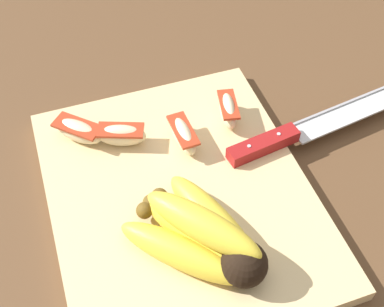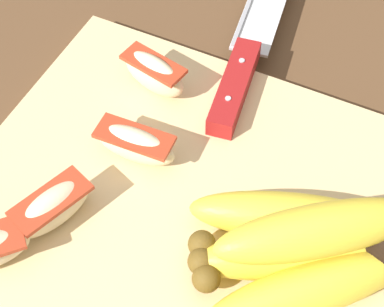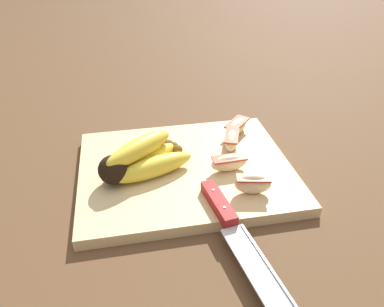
{
  "view_description": "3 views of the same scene",
  "coord_description": "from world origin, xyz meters",
  "px_view_note": "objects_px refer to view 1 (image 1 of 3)",
  "views": [
    {
      "loc": [
        0.35,
        -0.09,
        0.53
      ],
      "look_at": [
        -0.03,
        0.04,
        0.05
      ],
      "focal_mm": 47.78,
      "sensor_mm": 36.0,
      "label": 1
    },
    {
      "loc": [
        0.09,
        -0.2,
        0.43
      ],
      "look_at": [
        -0.03,
        0.05,
        0.05
      ],
      "focal_mm": 59.01,
      "sensor_mm": 36.0,
      "label": 2
    },
    {
      "loc": [
        0.1,
        0.58,
        0.42
      ],
      "look_at": [
        -0.02,
        0.0,
        0.04
      ],
      "focal_mm": 35.65,
      "sensor_mm": 36.0,
      "label": 3
    }
  ],
  "objects_px": {
    "apple_wedge_far": "(183,135)",
    "apple_wedge_extra": "(78,131)",
    "chefs_knife": "(294,133)",
    "banana_bunch": "(203,236)",
    "apple_wedge_middle": "(228,110)",
    "apple_wedge_near": "(121,135)"
  },
  "relations": [
    {
      "from": "apple_wedge_far",
      "to": "apple_wedge_extra",
      "type": "height_order",
      "value": "apple_wedge_far"
    },
    {
      "from": "chefs_knife",
      "to": "apple_wedge_extra",
      "type": "height_order",
      "value": "apple_wedge_extra"
    },
    {
      "from": "banana_bunch",
      "to": "apple_wedge_extra",
      "type": "bearing_deg",
      "value": -154.57
    },
    {
      "from": "banana_bunch",
      "to": "apple_wedge_extra",
      "type": "height_order",
      "value": "banana_bunch"
    },
    {
      "from": "chefs_knife",
      "to": "apple_wedge_middle",
      "type": "height_order",
      "value": "apple_wedge_middle"
    },
    {
      "from": "apple_wedge_middle",
      "to": "apple_wedge_extra",
      "type": "xyz_separation_m",
      "value": [
        -0.03,
        -0.2,
        -0.0
      ]
    },
    {
      "from": "apple_wedge_far",
      "to": "chefs_knife",
      "type": "bearing_deg",
      "value": 75.9
    },
    {
      "from": "apple_wedge_extra",
      "to": "apple_wedge_far",
      "type": "bearing_deg",
      "value": 67.68
    },
    {
      "from": "apple_wedge_middle",
      "to": "apple_wedge_far",
      "type": "distance_m",
      "value": 0.07
    },
    {
      "from": "banana_bunch",
      "to": "apple_wedge_far",
      "type": "xyz_separation_m",
      "value": [
        -0.16,
        0.03,
        -0.01
      ]
    },
    {
      "from": "apple_wedge_near",
      "to": "apple_wedge_far",
      "type": "bearing_deg",
      "value": 70.93
    },
    {
      "from": "apple_wedge_near",
      "to": "apple_wedge_far",
      "type": "height_order",
      "value": "same"
    },
    {
      "from": "chefs_knife",
      "to": "apple_wedge_near",
      "type": "bearing_deg",
      "value": -105.85
    },
    {
      "from": "chefs_knife",
      "to": "apple_wedge_extra",
      "type": "relative_size",
      "value": 4.11
    },
    {
      "from": "chefs_knife",
      "to": "apple_wedge_extra",
      "type": "bearing_deg",
      "value": -108.08
    },
    {
      "from": "banana_bunch",
      "to": "apple_wedge_near",
      "type": "height_order",
      "value": "banana_bunch"
    },
    {
      "from": "apple_wedge_near",
      "to": "apple_wedge_middle",
      "type": "distance_m",
      "value": 0.15
    },
    {
      "from": "chefs_knife",
      "to": "apple_wedge_middle",
      "type": "relative_size",
      "value": 4.43
    },
    {
      "from": "banana_bunch",
      "to": "apple_wedge_extra",
      "type": "relative_size",
      "value": 2.51
    },
    {
      "from": "apple_wedge_far",
      "to": "apple_wedge_near",
      "type": "bearing_deg",
      "value": -109.07
    },
    {
      "from": "chefs_knife",
      "to": "banana_bunch",
      "type": "bearing_deg",
      "value": -55.06
    },
    {
      "from": "banana_bunch",
      "to": "apple_wedge_far",
      "type": "height_order",
      "value": "banana_bunch"
    }
  ]
}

